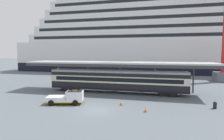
# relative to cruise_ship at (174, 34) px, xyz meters

# --- Properties ---
(ground_plane) EXTENTS (400.00, 400.00, 0.00)m
(ground_plane) POSITION_rel_cruise_ship_xyz_m (-13.34, -53.38, -14.61)
(ground_plane) COLOR slate
(cruise_ship) EXTENTS (121.46, 23.18, 41.05)m
(cruise_ship) POSITION_rel_cruise_ship_xyz_m (0.00, 0.00, 0.00)
(cruise_ship) COLOR black
(cruise_ship) RESTS_ON ground
(platform_canopy) EXTENTS (34.05, 6.10, 5.65)m
(platform_canopy) POSITION_rel_cruise_ship_xyz_m (-13.26, -42.03, -9.21)
(platform_canopy) COLOR #B8B8B8
(platform_canopy) RESTS_ON ground
(train_carriage) EXTENTS (24.86, 2.81, 4.11)m
(train_carriage) POSITION_rel_cruise_ship_xyz_m (-13.26, -42.47, -12.30)
(train_carriage) COLOR black
(train_carriage) RESTS_ON ground
(service_truck) EXTENTS (5.54, 3.26, 2.02)m
(service_truck) POSITION_rel_cruise_ship_xyz_m (-18.37, -51.46, -13.62)
(service_truck) COLOR white
(service_truck) RESTS_ON ground
(traffic_cone_near) EXTENTS (0.36, 0.36, 0.73)m
(traffic_cone_near) POSITION_rel_cruise_ship_xyz_m (-10.89, -50.32, -14.25)
(traffic_cone_near) COLOR black
(traffic_cone_near) RESTS_ON ground
(traffic_cone_mid) EXTENTS (0.36, 0.36, 0.66)m
(traffic_cone_mid) POSITION_rel_cruise_ship_xyz_m (-7.37, -52.59, -14.29)
(traffic_cone_mid) COLOR black
(traffic_cone_mid) RESTS_ON ground
(quay_bollard) EXTENTS (0.48, 0.48, 0.96)m
(quay_bollard) POSITION_rel_cruise_ship_xyz_m (1.40, -49.05, -14.10)
(quay_bollard) COLOR black
(quay_bollard) RESTS_ON ground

